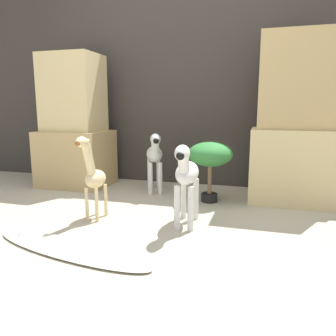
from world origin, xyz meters
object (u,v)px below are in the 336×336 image
giraffe_figurine (93,174)px  surfboard (67,248)px  zebra_left (155,155)px  potted_palm_front (210,156)px  zebra_right (186,175)px

giraffe_figurine → surfboard: 0.66m
zebra_left → potted_palm_front: bearing=-18.1°
zebra_right → surfboard: zebra_right is taller
potted_palm_front → zebra_right: bearing=-95.1°
giraffe_figurine → potted_palm_front: giraffe_figurine is taller
zebra_left → zebra_right: bearing=-58.6°
zebra_right → surfboard: size_ratio=0.51×
giraffe_figurine → potted_palm_front: 1.07m
potted_palm_front → surfboard: (-0.65, -1.29, -0.41)m
potted_palm_front → surfboard: bearing=-116.9°
zebra_right → surfboard: 0.93m
zebra_left → potted_palm_front: zebra_left is taller
zebra_left → surfboard: size_ratio=0.51×
zebra_left → surfboard: 1.53m
zebra_right → surfboard: bearing=-134.2°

